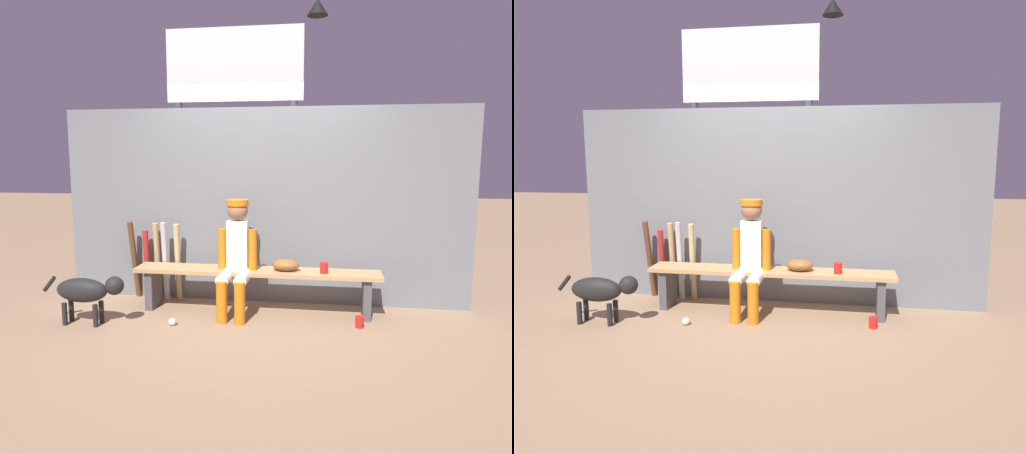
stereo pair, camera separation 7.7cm
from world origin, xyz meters
TOP-DOWN VIEW (x-y plane):
  - ground_plane at (0.00, 0.00)m, footprint 30.00×30.00m
  - chainlink_fence at (0.00, 0.40)m, footprint 4.51×0.03m
  - dugout_bench at (0.00, 0.00)m, footprint 2.57×0.36m
  - player_seated at (-0.19, -0.11)m, footprint 0.41×0.55m
  - baseball_glove at (0.31, 0.00)m, footprint 0.28×0.20m
  - bat_wood_natural at (-0.94, 0.26)m, footprint 0.09×0.19m
  - bat_aluminum_silver at (-1.07, 0.23)m, footprint 0.07×0.15m
  - bat_wood_tan at (-1.19, 0.31)m, footprint 0.07×0.16m
  - bat_aluminum_red at (-1.31, 0.29)m, footprint 0.08×0.15m
  - bat_wood_dark at (-1.46, 0.28)m, footprint 0.08×0.23m
  - baseball at (-0.74, -0.52)m, footprint 0.07×0.07m
  - cup_on_ground at (1.05, -0.30)m, footprint 0.08×0.08m
  - cup_on_bench at (0.70, -0.05)m, footprint 0.08×0.08m
  - scoreboard at (-0.36, 1.00)m, footprint 1.93×0.27m
  - dog at (-1.57, -0.61)m, footprint 0.84×0.20m

SIDE VIEW (x-z plane):
  - ground_plane at x=0.00m, z-range 0.00..0.00m
  - baseball at x=-0.74m, z-range 0.00..0.07m
  - cup_on_ground at x=1.05m, z-range 0.00..0.11m
  - dog at x=-1.57m, z-range 0.09..0.58m
  - dugout_bench at x=0.00m, z-range 0.13..0.59m
  - bat_aluminum_red at x=-1.31m, z-range 0.00..0.81m
  - bat_wood_tan at x=-1.19m, z-range 0.00..0.89m
  - bat_wood_natural at x=-0.94m, z-range 0.00..0.89m
  - bat_aluminum_silver at x=-1.07m, z-range 0.00..0.91m
  - bat_wood_dark at x=-1.46m, z-range 0.00..0.91m
  - cup_on_bench at x=0.70m, z-range 0.46..0.57m
  - baseball_glove at x=0.31m, z-range 0.46..0.58m
  - player_seated at x=-0.19m, z-range 0.05..1.25m
  - chainlink_fence at x=0.00m, z-range 0.00..2.16m
  - scoreboard at x=-0.36m, z-range 0.64..4.03m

